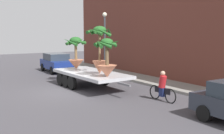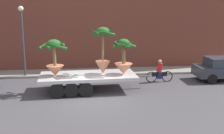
% 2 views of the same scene
% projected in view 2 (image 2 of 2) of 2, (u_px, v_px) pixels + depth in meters
% --- Properties ---
extents(ground_plane, '(60.00, 60.00, 0.00)m').
position_uv_depth(ground_plane, '(93.00, 99.00, 15.03)').
color(ground_plane, '#423F44').
extents(sidewalk, '(24.00, 2.20, 0.15)m').
position_uv_depth(sidewalk, '(89.00, 72.00, 20.94)').
color(sidewalk, gray).
rests_on(sidewalk, ground).
extents(building_facade, '(24.00, 1.20, 8.90)m').
position_uv_depth(building_facade, '(88.00, 13.00, 21.68)').
color(building_facade, brown).
rests_on(building_facade, ground).
extents(flatbed_trailer, '(6.69, 2.77, 0.98)m').
position_uv_depth(flatbed_trailer, '(84.00, 78.00, 16.40)').
color(flatbed_trailer, '#B7BABF').
rests_on(flatbed_trailer, ground).
extents(potted_palm_rear, '(1.59, 1.59, 2.79)m').
position_uv_depth(potted_palm_rear, '(103.00, 50.00, 16.30)').
color(potted_palm_rear, '#C17251').
rests_on(potted_palm_rear, flatbed_trailer).
extents(potted_palm_middle, '(1.67, 1.69, 2.13)m').
position_uv_depth(potted_palm_middle, '(55.00, 59.00, 15.89)').
color(potted_palm_middle, '#C17251').
rests_on(potted_palm_middle, flatbed_trailer).
extents(potted_palm_front, '(1.43, 1.43, 2.11)m').
position_uv_depth(potted_palm_front, '(123.00, 59.00, 16.29)').
color(potted_palm_front, '#C17251').
rests_on(potted_palm_front, flatbed_trailer).
extents(cyclist, '(1.84, 0.35, 1.54)m').
position_uv_depth(cyclist, '(160.00, 72.00, 18.40)').
color(cyclist, black).
rests_on(cyclist, ground).
extents(street_lamp, '(0.36, 0.36, 4.83)m').
position_uv_depth(street_lamp, '(22.00, 32.00, 19.00)').
color(street_lamp, '#383D42').
rests_on(street_lamp, sidewalk).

